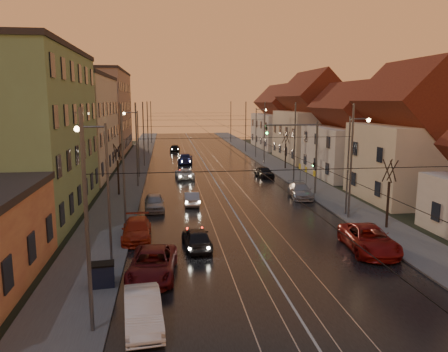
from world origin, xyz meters
name	(u,v)px	position (x,y,z in m)	size (l,w,h in m)	color
ground	(268,267)	(0.00, 0.00, 0.00)	(160.00, 160.00, 0.00)	black
road	(205,164)	(0.00, 40.00, 0.02)	(16.00, 120.00, 0.04)	black
sidewalk_left	(135,165)	(-10.00, 40.00, 0.07)	(4.00, 120.00, 0.15)	#4C4C4C
sidewalk_right	(272,163)	(10.00, 40.00, 0.07)	(4.00, 120.00, 0.15)	#4C4C4C
tram_rail_0	(190,164)	(-2.20, 40.00, 0.06)	(0.06, 120.00, 0.03)	gray
tram_rail_1	(199,164)	(-0.77, 40.00, 0.06)	(0.06, 120.00, 0.03)	gray
tram_rail_2	(210,164)	(0.77, 40.00, 0.06)	(0.06, 120.00, 0.03)	gray
tram_rail_3	(220,164)	(2.20, 40.00, 0.06)	(0.06, 120.00, 0.03)	gray
apartment_left_1	(14,135)	(-17.50, 14.00, 6.50)	(10.00, 18.00, 13.00)	#708D5A
apartment_left_2	(69,126)	(-17.50, 34.00, 6.00)	(10.00, 20.00, 12.00)	#C1B295
apartment_left_3	(98,113)	(-17.50, 58.00, 7.00)	(10.00, 24.00, 14.00)	#8F745C
house_right_1	(411,142)	(17.00, 15.00, 5.45)	(8.67, 10.20, 10.80)	beige
house_right_2	(352,138)	(17.00, 28.00, 4.64)	(9.18, 12.24, 9.20)	beige
house_right_3	(312,123)	(17.00, 43.00, 5.80)	(9.18, 14.28, 11.50)	beige
house_right_4	(281,122)	(17.00, 61.00, 5.05)	(9.18, 16.32, 10.00)	beige
catenary_pole_l_0	(87,226)	(-8.60, -6.00, 4.50)	(0.16, 0.16, 9.00)	#595B60
catenary_pole_l_1	(123,167)	(-8.60, 9.00, 4.50)	(0.16, 0.16, 9.00)	#595B60
catenary_pole_r_1	(351,163)	(8.60, 9.00, 4.50)	(0.16, 0.16, 9.00)	#595B60
catenary_pole_l_2	(137,146)	(-8.60, 24.00, 4.50)	(0.16, 0.16, 9.00)	#595B60
catenary_pole_r_2	(295,144)	(8.60, 24.00, 4.50)	(0.16, 0.16, 9.00)	#595B60
catenary_pole_l_3	(144,135)	(-8.60, 39.00, 4.50)	(0.16, 0.16, 9.00)	#595B60
catenary_pole_r_3	(264,133)	(8.60, 39.00, 4.50)	(0.16, 0.16, 9.00)	#595B60
catenary_pole_l_4	(148,128)	(-8.60, 54.00, 4.50)	(0.16, 0.16, 9.00)	#595B60
catenary_pole_r_4	(246,127)	(8.60, 54.00, 4.50)	(0.16, 0.16, 9.00)	#595B60
catenary_pole_l_5	(151,123)	(-8.60, 72.00, 4.50)	(0.16, 0.16, 9.00)	#595B60
catenary_pole_r_5	(231,122)	(8.60, 72.00, 4.50)	(0.16, 0.16, 9.00)	#595B60
street_lamp_0	(102,179)	(-9.10, 2.00, 4.89)	(1.75, 0.32, 8.00)	#595B60
street_lamp_1	(352,156)	(9.10, 10.00, 4.89)	(1.75, 0.32, 8.00)	#595B60
street_lamp_2	(135,137)	(-9.10, 30.00, 4.89)	(1.75, 0.32, 8.00)	#595B60
street_lamp_3	(258,128)	(9.10, 46.00, 4.89)	(1.75, 0.32, 8.00)	#595B60
traffic_light_mast	(307,149)	(7.99, 18.00, 4.60)	(5.30, 0.32, 7.20)	#595B60
bare_tree_0	(118,171)	(-10.20, 20.00, 2.49)	(1.09, 1.09, 5.11)	black
bare_tree_1	(388,196)	(10.20, 6.00, 2.49)	(1.09, 1.09, 5.11)	black
bare_tree_2	(286,151)	(10.40, 34.00, 2.49)	(1.09, 1.09, 5.11)	black
driving_car_0	(197,238)	(-3.74, 3.67, 0.69)	(1.63, 4.05, 1.38)	black
driving_car_1	(192,198)	(-3.36, 15.35, 0.61)	(1.29, 3.71, 1.22)	#A6A5AA
driving_car_2	(185,174)	(-3.42, 28.60, 0.61)	(2.03, 4.41, 1.22)	white
driving_car_3	(185,158)	(-2.79, 41.23, 0.76)	(2.14, 5.26, 1.53)	#191D4B
driving_car_4	(175,148)	(-3.97, 56.42, 0.68)	(1.60, 3.97, 1.35)	black
parked_left_0	(143,310)	(-6.62, -5.65, 0.70)	(1.48, 4.24, 1.40)	silver
parked_left_1	(152,264)	(-6.37, -0.55, 0.72)	(2.38, 5.17, 1.44)	#5A0F13
parked_left_2	(137,230)	(-7.60, 5.98, 0.68)	(1.90, 4.68, 1.36)	#A22510
parked_left_3	(154,203)	(-6.63, 13.75, 0.69)	(1.63, 4.05, 1.38)	#9A9AA0
parked_right_0	(369,239)	(6.78, 1.75, 0.78)	(2.57, 5.58, 1.55)	maroon
parked_right_1	(300,191)	(7.13, 16.86, 0.68)	(1.91, 4.70, 1.36)	#A3A3A9
parked_right_2	(264,172)	(6.20, 28.35, 0.65)	(1.54, 3.84, 1.31)	black
dumpster	(102,275)	(-8.82, -1.69, 0.70)	(1.20, 0.80, 1.10)	black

